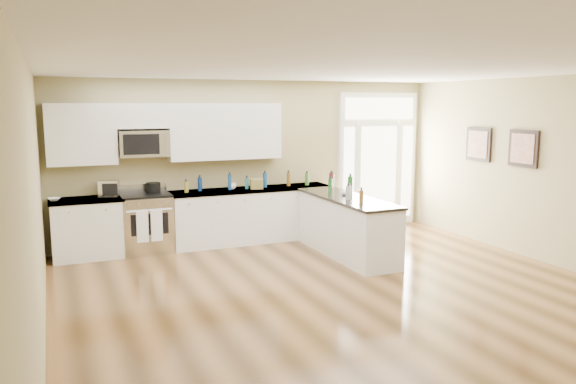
# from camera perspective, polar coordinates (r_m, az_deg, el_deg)

# --- Properties ---
(ground) EXTENTS (8.00, 8.00, 0.00)m
(ground) POSITION_cam_1_polar(r_m,az_deg,el_deg) (6.79, 8.27, -11.75)
(ground) COLOR #472E14
(room_shell) EXTENTS (8.00, 8.00, 8.00)m
(room_shell) POSITION_cam_1_polar(r_m,az_deg,el_deg) (6.39, 8.62, 2.73)
(room_shell) COLOR tan
(room_shell) RESTS_ON ground
(back_cabinet_left) EXTENTS (1.10, 0.66, 0.94)m
(back_cabinet_left) POSITION_cam_1_polar(r_m,az_deg,el_deg) (9.32, -19.67, -3.67)
(back_cabinet_left) COLOR white
(back_cabinet_left) RESTS_ON ground
(back_cabinet_right) EXTENTS (2.85, 0.66, 0.94)m
(back_cabinet_right) POSITION_cam_1_polar(r_m,az_deg,el_deg) (9.84, -3.69, -2.51)
(back_cabinet_right) COLOR white
(back_cabinet_right) RESTS_ON ground
(peninsula_cabinet) EXTENTS (0.69, 2.32, 0.94)m
(peninsula_cabinet) POSITION_cam_1_polar(r_m,az_deg,el_deg) (8.97, 5.96, -3.68)
(peninsula_cabinet) COLOR white
(peninsula_cabinet) RESTS_ON ground
(upper_cabinet_left) EXTENTS (1.04, 0.33, 0.95)m
(upper_cabinet_left) POSITION_cam_1_polar(r_m,az_deg,el_deg) (9.27, -20.28, 5.53)
(upper_cabinet_left) COLOR white
(upper_cabinet_left) RESTS_ON room_shell
(upper_cabinet_right) EXTENTS (1.94, 0.33, 0.95)m
(upper_cabinet_right) POSITION_cam_1_polar(r_m,az_deg,el_deg) (9.66, -6.40, 6.14)
(upper_cabinet_right) COLOR white
(upper_cabinet_right) RESTS_ON room_shell
(upper_cabinet_short) EXTENTS (0.82, 0.33, 0.40)m
(upper_cabinet_short) POSITION_cam_1_polar(r_m,az_deg,el_deg) (9.35, -14.63, 7.50)
(upper_cabinet_short) COLOR white
(upper_cabinet_short) RESTS_ON room_shell
(microwave) EXTENTS (0.78, 0.41, 0.42)m
(microwave) POSITION_cam_1_polar(r_m,az_deg,el_deg) (9.33, -14.49, 4.80)
(microwave) COLOR silver
(microwave) RESTS_ON room_shell
(entry_door) EXTENTS (1.70, 0.10, 2.60)m
(entry_door) POSITION_cam_1_polar(r_m,az_deg,el_deg) (11.11, 9.09, 3.23)
(entry_door) COLOR white
(entry_door) RESTS_ON ground
(wall_art_near) EXTENTS (0.05, 0.58, 0.58)m
(wall_art_near) POSITION_cam_1_polar(r_m,az_deg,el_deg) (10.23, 18.78, 4.61)
(wall_art_near) COLOR black
(wall_art_near) RESTS_ON room_shell
(wall_art_far) EXTENTS (0.05, 0.58, 0.58)m
(wall_art_far) POSITION_cam_1_polar(r_m,az_deg,el_deg) (9.51, 22.79, 4.10)
(wall_art_far) COLOR black
(wall_art_far) RESTS_ON room_shell
(kitchen_range) EXTENTS (0.79, 0.69, 1.08)m
(kitchen_range) POSITION_cam_1_polar(r_m,az_deg,el_deg) (9.40, -14.17, -3.06)
(kitchen_range) COLOR silver
(kitchen_range) RESTS_ON ground
(stockpot) EXTENTS (0.29, 0.29, 0.18)m
(stockpot) POSITION_cam_1_polar(r_m,az_deg,el_deg) (9.43, -13.52, 0.48)
(stockpot) COLOR black
(stockpot) RESTS_ON kitchen_range
(toaster_oven) EXTENTS (0.35, 0.31, 0.25)m
(toaster_oven) POSITION_cam_1_polar(r_m,az_deg,el_deg) (9.30, -17.73, 0.35)
(toaster_oven) COLOR silver
(toaster_oven) RESTS_ON back_cabinet_left
(cardboard_box) EXTENTS (0.24, 0.20, 0.17)m
(cardboard_box) POSITION_cam_1_polar(r_m,az_deg,el_deg) (9.66, -3.21, 0.83)
(cardboard_box) COLOR olive
(cardboard_box) RESTS_ON back_cabinet_right
(bowl_left) EXTENTS (0.20, 0.20, 0.05)m
(bowl_left) POSITION_cam_1_polar(r_m,az_deg,el_deg) (9.18, -22.66, -0.69)
(bowl_left) COLOR white
(bowl_left) RESTS_ON back_cabinet_left
(bowl_peninsula) EXTENTS (0.18, 0.18, 0.05)m
(bowl_peninsula) POSITION_cam_1_polar(r_m,az_deg,el_deg) (9.07, 5.88, -0.14)
(bowl_peninsula) COLOR white
(bowl_peninsula) RESTS_ON peninsula_cabinet
(cup_counter) EXTENTS (0.16, 0.16, 0.11)m
(cup_counter) POSITION_cam_1_polar(r_m,az_deg,el_deg) (9.65, -5.70, 0.59)
(cup_counter) COLOR white
(cup_counter) RESTS_ON back_cabinet_right
(counter_bottles) EXTENTS (2.42, 2.13, 0.31)m
(counter_bottles) POSITION_cam_1_polar(r_m,az_deg,el_deg) (9.37, 0.52, 0.80)
(counter_bottles) COLOR #19591E
(counter_bottles) RESTS_ON back_cabinet_right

